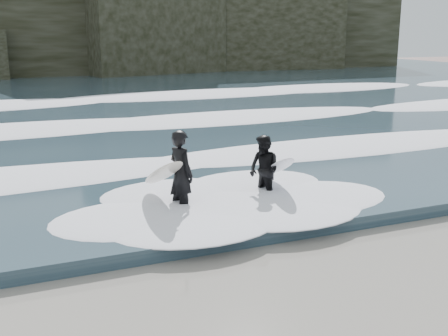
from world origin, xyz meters
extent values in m
plane|color=#835F57|center=(0.00, 0.00, 0.00)|extent=(120.00, 120.00, 0.00)
cube|color=#263A47|center=(0.00, 29.00, 0.15)|extent=(90.00, 52.00, 0.30)
cube|color=black|center=(0.00, 46.00, 5.00)|extent=(70.00, 9.00, 10.00)
ellipsoid|color=white|center=(0.00, 9.00, 0.40)|extent=(60.00, 3.20, 0.20)
ellipsoid|color=white|center=(0.00, 16.00, 0.42)|extent=(60.00, 4.00, 0.24)
ellipsoid|color=white|center=(0.00, 25.00, 0.45)|extent=(60.00, 4.80, 0.30)
imported|color=black|center=(-1.02, 5.37, 0.98)|extent=(0.66, 0.82, 1.96)
ellipsoid|color=silver|center=(-1.42, 5.42, 1.02)|extent=(0.64, 2.05, 1.06)
imported|color=black|center=(1.07, 5.44, 0.83)|extent=(0.83, 0.95, 1.67)
ellipsoid|color=white|center=(1.49, 5.44, 0.89)|extent=(0.88, 1.80, 0.86)
camera|label=1|loc=(-4.84, -6.06, 4.10)|focal=45.00mm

